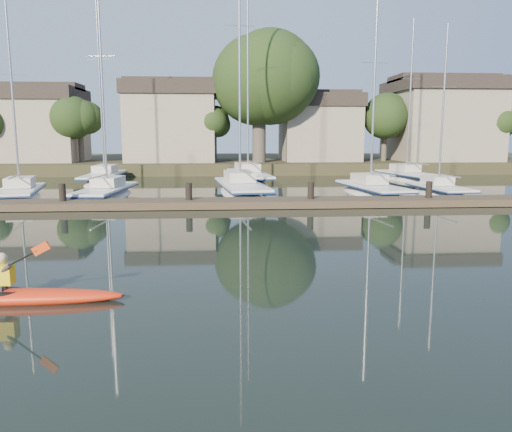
{
  "coord_description": "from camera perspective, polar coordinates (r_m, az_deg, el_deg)",
  "views": [
    {
      "loc": [
        -1.38,
        -10.26,
        3.56
      ],
      "look_at": [
        -0.4,
        3.98,
        1.2
      ],
      "focal_mm": 35.0,
      "sensor_mm": 36.0,
      "label": 1
    }
  ],
  "objects": [
    {
      "name": "ground",
      "position": [
        10.95,
        3.58,
        -9.61
      ],
      "size": [
        160.0,
        160.0,
        0.0
      ],
      "primitive_type": "plane",
      "color": "black",
      "rests_on": "ground"
    },
    {
      "name": "kayak",
      "position": [
        11.98,
        -26.21,
        -7.98
      ],
      "size": [
        4.76,
        1.03,
        1.52
      ],
      "rotation": [
        0.0,
        0.0,
        -0.01
      ],
      "color": "red",
      "rests_on": "ground"
    },
    {
      "name": "dock",
      "position": [
        24.53,
        -0.66,
        1.53
      ],
      "size": [
        34.0,
        2.0,
        1.8
      ],
      "color": "#4E422C",
      "rests_on": "ground"
    },
    {
      "name": "sailboat_0",
      "position": [
        30.47,
        -25.35,
        1.41
      ],
      "size": [
        3.54,
        7.64,
        11.69
      ],
      "rotation": [
        0.0,
        0.0,
        0.21
      ],
      "color": "silver",
      "rests_on": "ground"
    },
    {
      "name": "sailboat_1",
      "position": [
        29.28,
        -16.71,
        1.65
      ],
      "size": [
        2.75,
        8.3,
        13.33
      ],
      "rotation": [
        0.0,
        0.0,
        -0.09
      ],
      "color": "silver",
      "rests_on": "ground"
    },
    {
      "name": "sailboat_2",
      "position": [
        29.75,
        -1.74,
        2.11
      ],
      "size": [
        3.5,
        10.22,
        16.59
      ],
      "rotation": [
        0.0,
        0.0,
        0.12
      ],
      "color": "silver",
      "rests_on": "ground"
    },
    {
      "name": "sailboat_3",
      "position": [
        30.02,
        13.09,
        1.96
      ],
      "size": [
        3.25,
        8.33,
        13.09
      ],
      "rotation": [
        0.0,
        0.0,
        0.14
      ],
      "color": "silver",
      "rests_on": "ground"
    },
    {
      "name": "sailboat_4",
      "position": [
        31.16,
        20.2,
        1.92
      ],
      "size": [
        2.35,
        6.48,
        10.82
      ],
      "rotation": [
        0.0,
        0.0,
        0.07
      ],
      "color": "silver",
      "rests_on": "ground"
    },
    {
      "name": "sailboat_5",
      "position": [
        39.16,
        -16.96,
        3.49
      ],
      "size": [
        2.18,
        9.24,
        15.3
      ],
      "rotation": [
        0.0,
        0.0,
        -0.0
      ],
      "color": "silver",
      "rests_on": "ground"
    },
    {
      "name": "sailboat_6",
      "position": [
        37.88,
        -0.84,
        3.68
      ],
      "size": [
        3.49,
        11.36,
        17.78
      ],
      "rotation": [
        0.0,
        0.0,
        0.1
      ],
      "color": "silver",
      "rests_on": "ground"
    },
    {
      "name": "sailboat_7",
      "position": [
        40.19,
        16.92,
        3.62
      ],
      "size": [
        3.63,
        8.48,
        13.25
      ],
      "rotation": [
        0.0,
        0.0,
        0.19
      ],
      "color": "silver",
      "rests_on": "ground"
    },
    {
      "name": "shore",
      "position": [
        50.64,
        -0.54,
        9.01
      ],
      "size": [
        90.0,
        25.25,
        12.75
      ],
      "color": "#2A3319",
      "rests_on": "ground"
    }
  ]
}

